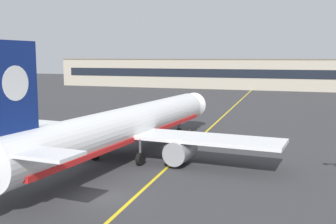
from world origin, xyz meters
The scene contains 5 objects.
ground_plane centered at (0.00, 0.00, 0.00)m, with size 400.00×400.00×0.00m, color #353538.
taxiway_centreline centered at (0.00, 30.00, 0.00)m, with size 0.30×180.00×0.01m, color yellow.
airliner_foreground centered at (-3.93, 11.57, 3.37)m, with size 32.25×41.52×11.65m.
safety_cone_by_nose_gear centered at (-2.12, 28.45, 0.26)m, with size 0.44×0.44×0.55m.
terminal_building centered at (9.13, 113.24, 5.13)m, with size 170.19×12.40×10.25m.
Camera 1 is at (14.34, -26.40, 10.50)m, focal length 43.87 mm.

